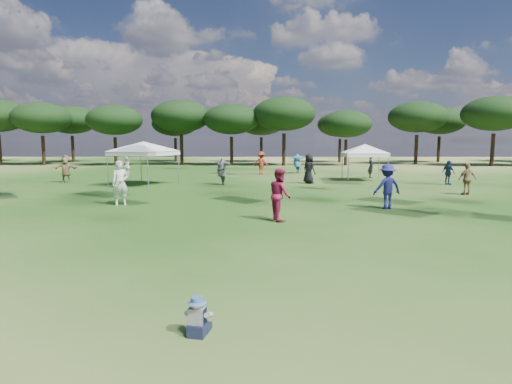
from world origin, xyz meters
TOP-DOWN VIEW (x-y plane):
  - tree_line at (2.39, 47.41)m, footprint 108.78×17.63m
  - tent_left at (-6.78, 23.27)m, footprint 5.97×5.97m
  - tent_right at (7.73, 26.19)m, footprint 5.66×5.66m
  - toddler at (-0.52, 2.39)m, footprint 0.42×0.45m
  - festival_crowd at (-0.52, 23.21)m, footprint 25.96×23.36m

SIDE VIEW (x-z plane):
  - toddler at x=-0.52m, z-range -0.03..0.55m
  - festival_crowd at x=-0.52m, z-range -0.07..1.86m
  - tent_right at x=7.73m, z-range 0.99..3.82m
  - tent_left at x=-6.78m, z-range 1.08..4.10m
  - tree_line at x=2.39m, z-range 1.54..9.31m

